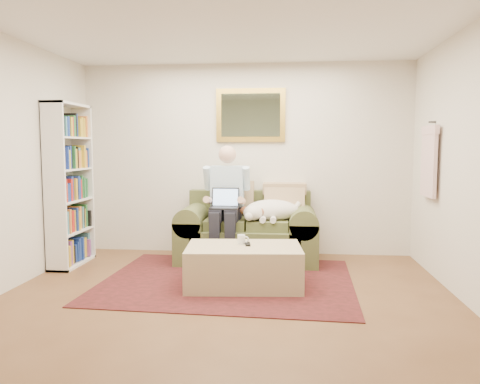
% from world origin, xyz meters
% --- Properties ---
extents(room_shell, '(4.51, 5.00, 2.61)m').
position_xyz_m(room_shell, '(0.00, 0.35, 1.30)').
color(room_shell, brown).
rests_on(room_shell, ground).
extents(rug, '(2.79, 2.27, 0.01)m').
position_xyz_m(rug, '(-0.06, 1.07, 0.01)').
color(rug, black).
rests_on(rug, room_shell).
extents(sofa, '(1.77, 0.90, 1.06)m').
position_xyz_m(sofa, '(0.08, 2.02, 0.31)').
color(sofa, olive).
rests_on(sofa, room_shell).
extents(seated_man, '(0.58, 0.83, 1.49)m').
position_xyz_m(seated_man, '(-0.18, 1.86, 0.74)').
color(seated_man, '#8CBAD8').
rests_on(seated_man, sofa).
extents(laptop, '(0.34, 0.27, 0.25)m').
position_xyz_m(laptop, '(-0.18, 1.79, 0.78)').
color(laptop, black).
rests_on(laptop, seated_man).
extents(sleeping_dog, '(0.73, 0.46, 0.27)m').
position_xyz_m(sleeping_dog, '(0.40, 1.93, 0.68)').
color(sleeping_dog, white).
rests_on(sleeping_dog, sofa).
extents(ottoman, '(1.25, 0.85, 0.43)m').
position_xyz_m(ottoman, '(0.14, 0.89, 0.22)').
color(ottoman, tan).
rests_on(ottoman, room_shell).
extents(coffee_mug, '(0.08, 0.08, 0.10)m').
position_xyz_m(coffee_mug, '(0.10, 0.98, 0.48)').
color(coffee_mug, white).
rests_on(coffee_mug, ottoman).
extents(tv_remote, '(0.07, 0.15, 0.02)m').
position_xyz_m(tv_remote, '(0.17, 0.94, 0.44)').
color(tv_remote, black).
rests_on(tv_remote, ottoman).
extents(bookshelf, '(0.28, 0.80, 2.00)m').
position_xyz_m(bookshelf, '(-2.10, 1.60, 1.00)').
color(bookshelf, white).
rests_on(bookshelf, room_shell).
extents(wall_mirror, '(0.94, 0.04, 0.72)m').
position_xyz_m(wall_mirror, '(0.08, 2.47, 1.90)').
color(wall_mirror, gold).
rests_on(wall_mirror, room_shell).
extents(hanging_shirt, '(0.06, 0.52, 0.90)m').
position_xyz_m(hanging_shirt, '(2.19, 1.60, 1.35)').
color(hanging_shirt, beige).
rests_on(hanging_shirt, room_shell).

